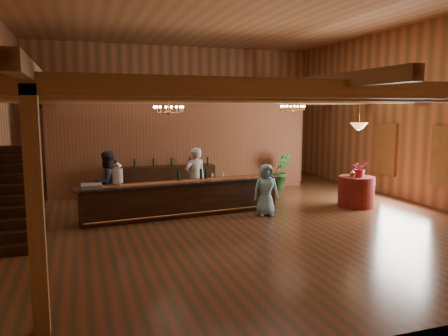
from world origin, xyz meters
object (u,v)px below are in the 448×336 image
object	(u,v)px
bartender	(195,178)
tasting_bar	(183,198)
beverage_dispenser	(118,175)
raffle_drum	(266,170)
round_table	(356,192)
staff_second	(107,183)
chandelier_left	(169,109)
floor_plant	(281,171)
backbar_shelf	(163,181)
guest	(266,190)
pendant_lamp	(359,126)
chandelier_right	(293,108)

from	to	relation	value
bartender	tasting_bar	bearing A→B (deg)	43.56
beverage_dispenser	raffle_drum	bearing A→B (deg)	4.53
round_table	staff_second	xyz separation A→B (m)	(-7.11, 1.34, 0.42)
tasting_bar	raffle_drum	xyz separation A→B (m)	(2.54, 0.21, 0.64)
tasting_bar	chandelier_left	bearing A→B (deg)	141.66
round_table	beverage_dispenser	bearing A→B (deg)	176.86
tasting_bar	staff_second	world-z (taller)	staff_second
tasting_bar	floor_plant	xyz separation A→B (m)	(4.29, 2.83, 0.18)
backbar_shelf	guest	xyz separation A→B (m)	(2.15, -3.68, 0.22)
tasting_bar	floor_plant	distance (m)	5.14
staff_second	chandelier_left	bearing A→B (deg)	121.79
pendant_lamp	floor_plant	xyz separation A→B (m)	(-0.87, 3.33, -1.74)
round_table	guest	bearing A→B (deg)	-176.79
chandelier_right	floor_plant	xyz separation A→B (m)	(0.17, 1.13, -2.27)
round_table	chandelier_right	world-z (taller)	chandelier_right
staff_second	guest	distance (m)	4.38
chandelier_right	staff_second	xyz separation A→B (m)	(-6.07, -0.86, -2.05)
tasting_bar	round_table	distance (m)	5.18
guest	chandelier_left	bearing A→B (deg)	168.43
bartender	guest	world-z (taller)	bartender
floor_plant	guest	bearing A→B (deg)	-121.41
raffle_drum	bartender	bearing A→B (deg)	161.85
backbar_shelf	guest	bearing A→B (deg)	-59.92
chandelier_left	chandelier_right	size ratio (longest dim) A/B	1.00
raffle_drum	staff_second	bearing A→B (deg)	172.09
pendant_lamp	bartender	distance (m)	5.03
backbar_shelf	guest	world-z (taller)	guest
floor_plant	beverage_dispenser	bearing A→B (deg)	-153.86
chandelier_right	chandelier_left	bearing A→B (deg)	-161.53
round_table	chandelier_left	distance (m)	6.05
beverage_dispenser	floor_plant	distance (m)	6.73
raffle_drum	bartender	size ratio (longest dim) A/B	0.19
round_table	raffle_drum	bearing A→B (deg)	164.67
tasting_bar	backbar_shelf	xyz separation A→B (m)	(-0.00, 3.00, 0.01)
pendant_lamp	staff_second	size ratio (longest dim) A/B	0.51
floor_plant	bartender	bearing A→B (deg)	-152.19
pendant_lamp	staff_second	bearing A→B (deg)	169.32
bartender	staff_second	world-z (taller)	bartender
backbar_shelf	tasting_bar	bearing A→B (deg)	-90.21
chandelier_right	pendant_lamp	size ratio (longest dim) A/B	0.89
tasting_bar	round_table	world-z (taller)	tasting_bar
raffle_drum	guest	xyz separation A→B (m)	(-0.39, -0.89, -0.41)
raffle_drum	backbar_shelf	distance (m)	3.83
backbar_shelf	floor_plant	bearing A→B (deg)	-2.57
round_table	guest	size ratio (longest dim) A/B	0.74
chandelier_left	guest	xyz separation A→B (m)	(2.48, -0.88, -2.18)
chandelier_right	guest	distance (m)	3.80
tasting_bar	pendant_lamp	world-z (taller)	pendant_lamp
round_table	pendant_lamp	size ratio (longest dim) A/B	1.17
tasting_bar	chandelier_right	size ratio (longest dim) A/B	7.19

